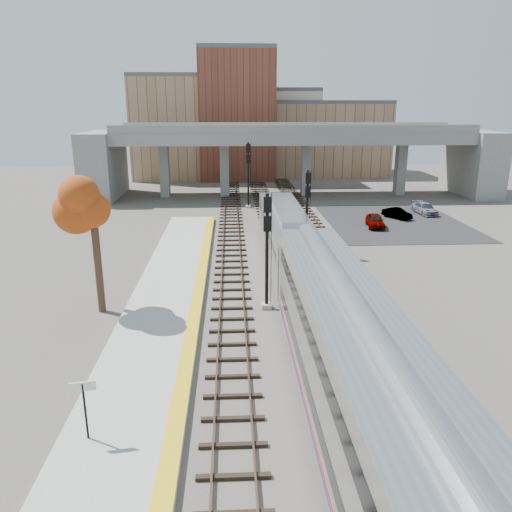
{
  "coord_description": "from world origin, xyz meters",
  "views": [
    {
      "loc": [
        -3.14,
        -22.5,
        11.79
      ],
      "look_at": [
        -1.6,
        8.17,
        2.5
      ],
      "focal_mm": 35.0,
      "sensor_mm": 36.0,
      "label": 1
    }
  ],
  "objects_px": {
    "signal_mast_mid": "(307,213)",
    "car_b": "(397,213)",
    "coach": "(360,391)",
    "signal_mast_near": "(267,254)",
    "car_c": "(425,208)",
    "car_a": "(375,221)",
    "tree": "(92,205)",
    "locomotive": "(286,235)",
    "signal_mast_far": "(248,175)"
  },
  "relations": [
    {
      "from": "signal_mast_mid",
      "to": "signal_mast_far",
      "type": "distance_m",
      "value": 19.77
    },
    {
      "from": "signal_mast_far",
      "to": "car_a",
      "type": "xyz_separation_m",
      "value": [
        12.36,
        -10.66,
        -3.23
      ]
    },
    {
      "from": "signal_mast_near",
      "to": "car_a",
      "type": "relative_size",
      "value": 1.78
    },
    {
      "from": "locomotive",
      "to": "car_c",
      "type": "height_order",
      "value": "locomotive"
    },
    {
      "from": "tree",
      "to": "car_a",
      "type": "distance_m",
      "value": 30.59
    },
    {
      "from": "signal_mast_near",
      "to": "locomotive",
      "type": "bearing_deg",
      "value": 76.71
    },
    {
      "from": "locomotive",
      "to": "car_b",
      "type": "xyz_separation_m",
      "value": [
        13.75,
        15.29,
        -1.68
      ]
    },
    {
      "from": "coach",
      "to": "signal_mast_mid",
      "type": "bearing_deg",
      "value": 85.5
    },
    {
      "from": "signal_mast_near",
      "to": "car_b",
      "type": "height_order",
      "value": "signal_mast_near"
    },
    {
      "from": "signal_mast_near",
      "to": "tree",
      "type": "distance_m",
      "value": 10.27
    },
    {
      "from": "signal_mast_mid",
      "to": "car_b",
      "type": "relative_size",
      "value": 2.01
    },
    {
      "from": "coach",
      "to": "car_a",
      "type": "height_order",
      "value": "coach"
    },
    {
      "from": "car_b",
      "to": "locomotive",
      "type": "bearing_deg",
      "value": -163.65
    },
    {
      "from": "signal_mast_mid",
      "to": "car_b",
      "type": "bearing_deg",
      "value": 46.76
    },
    {
      "from": "coach",
      "to": "signal_mast_near",
      "type": "relative_size",
      "value": 3.56
    },
    {
      "from": "locomotive",
      "to": "car_b",
      "type": "bearing_deg",
      "value": 48.03
    },
    {
      "from": "signal_mast_far",
      "to": "car_c",
      "type": "xyz_separation_m",
      "value": [
        19.73,
        -4.63,
        -3.29
      ]
    },
    {
      "from": "signal_mast_near",
      "to": "tree",
      "type": "bearing_deg",
      "value": 179.36
    },
    {
      "from": "car_b",
      "to": "car_c",
      "type": "distance_m",
      "value": 4.46
    },
    {
      "from": "signal_mast_far",
      "to": "car_a",
      "type": "relative_size",
      "value": 1.96
    },
    {
      "from": "locomotive",
      "to": "coach",
      "type": "relative_size",
      "value": 0.76
    },
    {
      "from": "locomotive",
      "to": "car_c",
      "type": "distance_m",
      "value": 24.89
    },
    {
      "from": "coach",
      "to": "tree",
      "type": "height_order",
      "value": "tree"
    },
    {
      "from": "coach",
      "to": "signal_mast_mid",
      "type": "xyz_separation_m",
      "value": [
        2.0,
        25.4,
        0.56
      ]
    },
    {
      "from": "signal_mast_mid",
      "to": "car_c",
      "type": "bearing_deg",
      "value": 43.24
    },
    {
      "from": "signal_mast_mid",
      "to": "signal_mast_far",
      "type": "height_order",
      "value": "signal_mast_far"
    },
    {
      "from": "coach",
      "to": "car_c",
      "type": "xyz_separation_m",
      "value": [
        17.63,
        40.1,
        -2.14
      ]
    },
    {
      "from": "signal_mast_near",
      "to": "signal_mast_mid",
      "type": "xyz_separation_m",
      "value": [
        4.1,
        11.69,
        -0.12
      ]
    },
    {
      "from": "tree",
      "to": "car_b",
      "type": "height_order",
      "value": "tree"
    },
    {
      "from": "signal_mast_near",
      "to": "car_c",
      "type": "height_order",
      "value": "signal_mast_near"
    },
    {
      "from": "coach",
      "to": "signal_mast_near",
      "type": "height_order",
      "value": "signal_mast_near"
    },
    {
      "from": "signal_mast_near",
      "to": "car_a",
      "type": "height_order",
      "value": "signal_mast_near"
    },
    {
      "from": "coach",
      "to": "car_b",
      "type": "bearing_deg",
      "value": 70.05
    },
    {
      "from": "car_a",
      "to": "car_b",
      "type": "bearing_deg",
      "value": 54.45
    },
    {
      "from": "car_a",
      "to": "signal_mast_mid",
      "type": "bearing_deg",
      "value": -126.69
    },
    {
      "from": "locomotive",
      "to": "car_a",
      "type": "xyz_separation_m",
      "value": [
        10.26,
        11.47,
        -1.57
      ]
    },
    {
      "from": "coach",
      "to": "car_c",
      "type": "distance_m",
      "value": 43.86
    },
    {
      "from": "locomotive",
      "to": "signal_mast_far",
      "type": "distance_m",
      "value": 22.29
    },
    {
      "from": "signal_mast_near",
      "to": "car_b",
      "type": "bearing_deg",
      "value": 56.75
    },
    {
      "from": "coach",
      "to": "car_a",
      "type": "relative_size",
      "value": 6.35
    },
    {
      "from": "signal_mast_near",
      "to": "car_b",
      "type": "xyz_separation_m",
      "value": [
        15.85,
        24.18,
        -2.87
      ]
    },
    {
      "from": "coach",
      "to": "signal_mast_near",
      "type": "xyz_separation_m",
      "value": [
        -2.1,
        13.71,
        0.68
      ]
    },
    {
      "from": "coach",
      "to": "car_a",
      "type": "xyz_separation_m",
      "value": [
        10.26,
        34.08,
        -2.09
      ]
    },
    {
      "from": "signal_mast_far",
      "to": "car_b",
      "type": "bearing_deg",
      "value": -23.33
    },
    {
      "from": "car_c",
      "to": "car_a",
      "type": "bearing_deg",
      "value": -145.52
    },
    {
      "from": "car_c",
      "to": "car_b",
      "type": "bearing_deg",
      "value": -155.19
    },
    {
      "from": "signal_mast_near",
      "to": "signal_mast_mid",
      "type": "relative_size",
      "value": 1.02
    },
    {
      "from": "locomotive",
      "to": "signal_mast_mid",
      "type": "relative_size",
      "value": 2.78
    },
    {
      "from": "signal_mast_mid",
      "to": "car_c",
      "type": "xyz_separation_m",
      "value": [
        15.63,
        14.7,
        -2.7
      ]
    },
    {
      "from": "signal_mast_far",
      "to": "car_c",
      "type": "bearing_deg",
      "value": -13.22
    }
  ]
}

